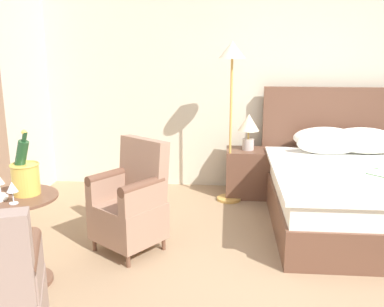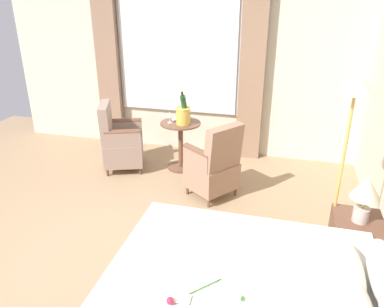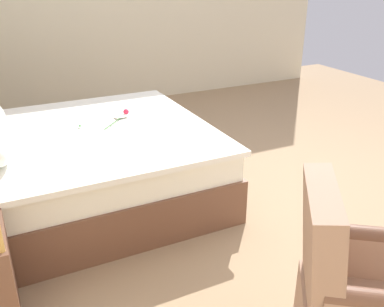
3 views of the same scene
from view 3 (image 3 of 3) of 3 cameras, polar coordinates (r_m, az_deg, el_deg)
The scene contains 3 objects.
ground_plane at distance 3.80m, azimuth 11.29°, elevation -4.49°, with size 7.68×7.68×0.00m, color #9C7E5D.
bed at distance 3.47m, azimuth -16.29°, elevation -1.33°, with size 1.82×2.08×1.29m.
armchair_by_window at distance 2.07m, azimuth 20.41°, elevation -18.46°, with size 0.73×0.73×0.98m.
Camera 3 is at (-2.62, 2.12, 1.77)m, focal length 40.00 mm.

